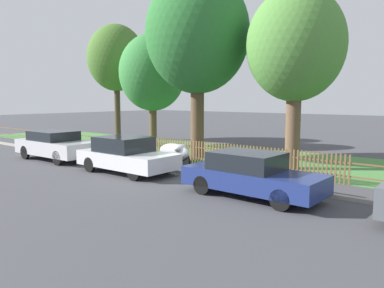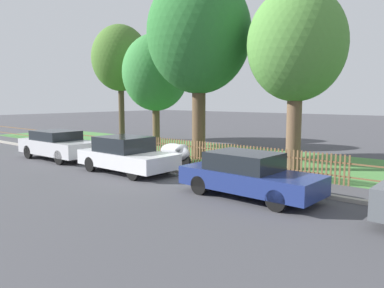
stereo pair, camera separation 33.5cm
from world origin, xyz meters
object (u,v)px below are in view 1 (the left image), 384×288
Objects in this scene: covered_motorcycle at (175,152)px; tree_mid_park at (197,34)px; parked_car_silver_hatchback at (56,145)px; parked_car_navy_estate at (251,174)px; tree_nearest_kerb at (116,58)px; parked_car_black_saloon at (126,155)px; tree_behind_motorcycle at (152,73)px; tree_far_left at (296,46)px.

tree_mid_park reaches higher than covered_motorcycle.
parked_car_silver_hatchback is 10.70m from parked_car_navy_estate.
parked_car_silver_hatchback is 8.54m from tree_mid_park.
parked_car_silver_hatchback is at bearing -58.81° from tree_nearest_kerb.
parked_car_black_saloon is 9.30m from tree_behind_motorcycle.
parked_car_navy_estate is 0.58× the size of tree_far_left.
covered_motorcycle is at bearing 22.53° from parked_car_silver_hatchback.
tree_mid_park is 1.20× the size of tree_far_left.
tree_far_left is at bearing 25.92° from parked_car_silver_hatchback.
parked_car_silver_hatchback is at bearing -88.63° from tree_behind_motorcycle.
tree_far_left is (9.94, -1.87, 0.53)m from tree_behind_motorcycle.
tree_behind_motorcycle is at bearing 90.76° from parked_car_silver_hatchback.
parked_car_black_saloon is 6.88m from tree_mid_park.
covered_motorcycle is at bearing 78.08° from parked_car_black_saloon.
tree_far_left is (14.48, -2.88, -0.72)m from tree_nearest_kerb.
parked_car_silver_hatchback is 0.56× the size of tree_nearest_kerb.
tree_behind_motorcycle is 0.93× the size of tree_far_left.
tree_far_left reaches higher than parked_car_silver_hatchback.
tree_mid_park reaches higher than parked_car_silver_hatchback.
tree_nearest_kerb reaches higher than covered_motorcycle.
tree_behind_motorcycle reaches higher than parked_car_black_saloon.
parked_car_navy_estate is 0.62× the size of tree_behind_motorcycle.
parked_car_black_saloon is at bearing -134.31° from tree_far_left.
covered_motorcycle is 5.76m from tree_mid_park.
covered_motorcycle is 8.16m from tree_behind_motorcycle.
parked_car_black_saloon is 0.61× the size of tree_behind_motorcycle.
tree_mid_park reaches higher than tree_far_left.
tree_behind_motorcycle is 10.13m from tree_far_left.
tree_nearest_kerb is at bearing 168.75° from tree_far_left.
tree_far_left reaches higher than covered_motorcycle.
parked_car_navy_estate is at bearing -79.59° from tree_far_left.
covered_motorcycle is at bearing -78.27° from tree_mid_park.
parked_car_black_saloon is 0.47× the size of tree_mid_park.
tree_behind_motorcycle is (-0.16, 6.75, 3.76)m from parked_car_silver_hatchback.
parked_car_navy_estate is (5.68, -0.13, -0.04)m from parked_car_black_saloon.
parked_car_navy_estate is 8.99m from tree_mid_park.
parked_car_silver_hatchback is 0.51× the size of tree_mid_park.
parked_car_navy_estate is 18.03m from tree_nearest_kerb.
tree_behind_motorcycle is (-5.67, 4.40, 3.88)m from covered_motorcycle.
covered_motorcycle is 0.28× the size of tree_behind_motorcycle.
tree_behind_motorcycle reaches higher than covered_motorcycle.
parked_car_navy_estate is 6.68m from tree_far_left.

